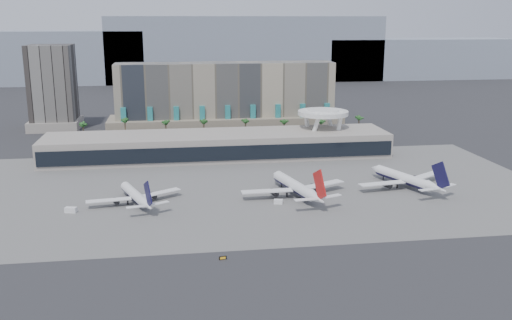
{
  "coord_description": "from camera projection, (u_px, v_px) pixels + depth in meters",
  "views": [
    {
      "loc": [
        -21.62,
        -167.47,
        67.24
      ],
      "look_at": [
        8.78,
        40.0,
        15.22
      ],
      "focal_mm": 40.0,
      "sensor_mm": 36.0,
      "label": 1
    }
  ],
  "objects": [
    {
      "name": "ground",
      "position": [
        247.0,
        238.0,
        180.06
      ],
      "size": [
        900.0,
        900.0,
        0.0
      ],
      "primitive_type": "plane",
      "color": "#232326",
      "rests_on": "ground"
    },
    {
      "name": "apron_pad",
      "position": [
        229.0,
        188.0,
        232.87
      ],
      "size": [
        260.0,
        130.0,
        0.06
      ],
      "primitive_type": "cube",
      "color": "#5B5B59",
      "rests_on": "ground"
    },
    {
      "name": "mountain_ridge",
      "position": [
        217.0,
        54.0,
        628.14
      ],
      "size": [
        680.0,
        60.0,
        70.0
      ],
      "color": "gray",
      "rests_on": "ground"
    },
    {
      "name": "hotel",
      "position": [
        226.0,
        105.0,
        344.91
      ],
      "size": [
        140.0,
        30.0,
        42.0
      ],
      "color": "tan",
      "rests_on": "ground"
    },
    {
      "name": "office_tower",
      "position": [
        53.0,
        92.0,
        353.23
      ],
      "size": [
        30.0,
        30.0,
        52.0
      ],
      "color": "black",
      "rests_on": "ground"
    },
    {
      "name": "terminal",
      "position": [
        218.0,
        144.0,
        283.97
      ],
      "size": [
        170.0,
        32.5,
        14.5
      ],
      "color": "#A39C90",
      "rests_on": "ground"
    },
    {
      "name": "saucer_structure",
      "position": [
        323.0,
        116.0,
        294.75
      ],
      "size": [
        26.0,
        26.0,
        21.89
      ],
      "color": "white",
      "rests_on": "ground"
    },
    {
      "name": "palm_row",
      "position": [
        226.0,
        124.0,
        317.76
      ],
      "size": [
        157.8,
        2.8,
        13.1
      ],
      "color": "brown",
      "rests_on": "ground"
    },
    {
      "name": "airliner_left",
      "position": [
        136.0,
        195.0,
        212.5
      ],
      "size": [
        34.79,
        35.94,
        12.95
      ],
      "rotation": [
        0.0,
        0.0,
        0.35
      ],
      "color": "white",
      "rests_on": "ground"
    },
    {
      "name": "airliner_centre",
      "position": [
        296.0,
        187.0,
        221.2
      ],
      "size": [
        42.88,
        44.53,
        15.63
      ],
      "rotation": [
        0.0,
        0.0,
        0.24
      ],
      "color": "white",
      "rests_on": "ground"
    },
    {
      "name": "airliner_right",
      "position": [
        405.0,
        179.0,
        232.75
      ],
      "size": [
        40.68,
        42.01,
        15.2
      ],
      "rotation": [
        0.0,
        0.0,
        0.36
      ],
      "color": "white",
      "rests_on": "ground"
    },
    {
      "name": "service_vehicle_a",
      "position": [
        71.0,
        210.0,
        203.18
      ],
      "size": [
        4.44,
        2.98,
        1.98
      ],
      "primitive_type": "cube",
      "rotation": [
        0.0,
        0.0,
        -0.27
      ],
      "color": "white",
      "rests_on": "ground"
    },
    {
      "name": "service_vehicle_b",
      "position": [
        278.0,
        202.0,
        212.88
      ],
      "size": [
        3.61,
        2.61,
        1.67
      ],
      "primitive_type": "cube",
      "rotation": [
        0.0,
        0.0,
        -0.25
      ],
      "color": "white",
      "rests_on": "ground"
    },
    {
      "name": "taxiway_sign",
      "position": [
        223.0,
        258.0,
        163.66
      ],
      "size": [
        2.28,
        0.73,
        1.03
      ],
      "rotation": [
        0.0,
        0.0,
        0.19
      ],
      "color": "black",
      "rests_on": "ground"
    }
  ]
}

